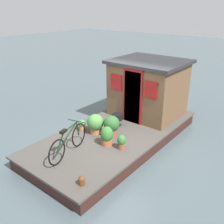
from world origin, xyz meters
TOP-DOWN VIEW (x-y plane):
  - ground_plane at (0.00, 0.00)m, footprint 60.00×60.00m
  - houseboat_deck at (0.00, 0.00)m, footprint 5.79×2.66m
  - houseboat_cabin at (1.78, 0.00)m, footprint 2.08×2.38m
  - bicycle at (-1.79, 0.14)m, footprint 1.59×0.55m
  - potted_plant_lavender at (-0.32, -0.08)m, footprint 0.47×0.47m
  - potted_plant_mint at (-0.72, -0.74)m, footprint 0.23×0.23m
  - potted_plant_ivy at (-0.64, 0.82)m, footprint 0.22×0.22m
  - potted_plant_geranium at (-0.81, -0.31)m, footprint 0.35×0.35m
  - potted_plant_thyme at (-0.49, 0.40)m, footprint 0.50×0.50m
  - charcoal_grill at (0.34, 0.22)m, footprint 0.36×0.36m
  - mooring_bollard at (-2.46, -0.98)m, footprint 0.15×0.15m

SIDE VIEW (x-z plane):
  - ground_plane at x=0.00m, z-range 0.00..0.00m
  - houseboat_deck at x=0.00m, z-range 0.00..0.40m
  - mooring_bollard at x=-2.46m, z-range 0.40..0.62m
  - potted_plant_ivy at x=-0.64m, z-range 0.41..0.77m
  - potted_plant_mint at x=-0.72m, z-range 0.40..0.80m
  - potted_plant_geranium at x=-0.81m, z-range 0.39..0.94m
  - charcoal_grill at x=0.34m, z-range 0.49..0.88m
  - potted_plant_thyme at x=-0.49m, z-range 0.42..1.02m
  - potted_plant_lavender at x=-0.32m, z-range 0.43..1.05m
  - bicycle at x=-1.79m, z-range 0.37..1.15m
  - houseboat_cabin at x=1.78m, z-range 0.41..2.31m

